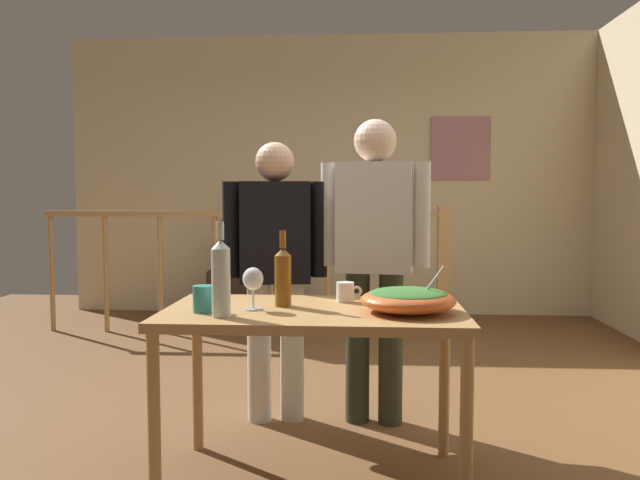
{
  "coord_description": "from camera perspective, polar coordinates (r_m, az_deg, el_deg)",
  "views": [
    {
      "loc": [
        0.34,
        -3.57,
        1.23
      ],
      "look_at": [
        0.14,
        -0.53,
        1.02
      ],
      "focal_mm": 35.7,
      "sensor_mm": 36.0,
      "label": 1
    }
  ],
  "objects": [
    {
      "name": "ground_plane",
      "position": [
        3.79,
        -1.61,
        -15.02
      ],
      "size": [
        8.11,
        8.11,
        0.0
      ],
      "primitive_type": "plane",
      "color": "brown"
    },
    {
      "name": "back_wall",
      "position": [
        6.7,
        0.92,
        5.77
      ],
      "size": [
        5.46,
        0.1,
        2.88
      ],
      "primitive_type": "cube",
      "color": "beige",
      "rests_on": "ground_plane"
    },
    {
      "name": "framed_picture",
      "position": [
        6.72,
        12.5,
        8.03
      ],
      "size": [
        0.6,
        0.03,
        0.64
      ],
      "primitive_type": "cube",
      "color": "#B2737E"
    },
    {
      "name": "stair_railing",
      "position": [
        5.62,
        -1.87,
        -1.35
      ],
      "size": [
        3.62,
        0.1,
        1.15
      ],
      "color": "#B2844C",
      "rests_on": "ground_plane"
    },
    {
      "name": "tv_console",
      "position": [
        6.5,
        -5.84,
        -4.8
      ],
      "size": [
        0.9,
        0.4,
        0.49
      ],
      "primitive_type": "cube",
      "color": "#38281E",
      "rests_on": "ground_plane"
    },
    {
      "name": "flat_screen_tv",
      "position": [
        6.41,
        -5.93,
        -0.13
      ],
      "size": [
        0.68,
        0.12,
        0.5
      ],
      "color": "black",
      "rests_on": "tv_console"
    },
    {
      "name": "serving_table",
      "position": [
        2.72,
        -0.53,
        -7.86
      ],
      "size": [
        1.26,
        0.72,
        0.76
      ],
      "color": "#B2844C",
      "rests_on": "ground_plane"
    },
    {
      "name": "salad_bowl",
      "position": [
        2.64,
        7.9,
        -5.24
      ],
      "size": [
        0.39,
        0.39,
        0.2
      ],
      "color": "#DB5B23",
      "rests_on": "serving_table"
    },
    {
      "name": "wine_glass",
      "position": [
        2.68,
        -6.03,
        -3.62
      ],
      "size": [
        0.09,
        0.09,
        0.18
      ],
      "color": "silver",
      "rests_on": "serving_table"
    },
    {
      "name": "wine_bottle_clear",
      "position": [
        2.53,
        -8.87,
        -3.3
      ],
      "size": [
        0.07,
        0.07,
        0.38
      ],
      "color": "silver",
      "rests_on": "serving_table"
    },
    {
      "name": "wine_bottle_amber",
      "position": [
        2.75,
        -3.25,
        -3.2
      ],
      "size": [
        0.07,
        0.07,
        0.33
      ],
      "color": "brown",
      "rests_on": "serving_table"
    },
    {
      "name": "mug_teal",
      "position": [
        2.66,
        -10.36,
        -5.21
      ],
      "size": [
        0.12,
        0.09,
        0.11
      ],
      "color": "teal",
      "rests_on": "serving_table"
    },
    {
      "name": "mug_white",
      "position": [
        2.87,
        2.32,
        -4.68
      ],
      "size": [
        0.12,
        0.08,
        0.09
      ],
      "color": "white",
      "rests_on": "serving_table"
    },
    {
      "name": "person_standing_left",
      "position": [
        3.46,
        -4.03,
        -1.78
      ],
      "size": [
        0.56,
        0.27,
        1.52
      ],
      "rotation": [
        0.0,
        0.0,
        3.27
      ],
      "color": "beige",
      "rests_on": "ground_plane"
    },
    {
      "name": "person_standing_right",
      "position": [
        3.42,
        4.92,
        -0.46
      ],
      "size": [
        0.58,
        0.27,
        1.64
      ],
      "rotation": [
        0.0,
        0.0,
        3.01
      ],
      "color": "#2D3323",
      "rests_on": "ground_plane"
    }
  ]
}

